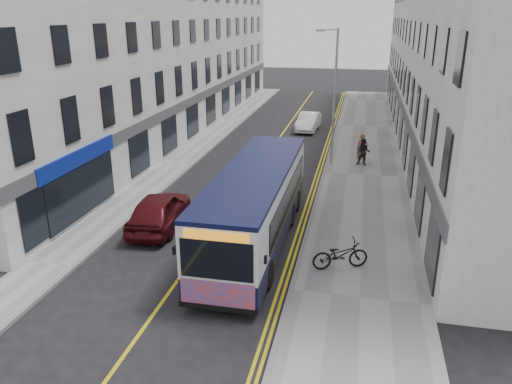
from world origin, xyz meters
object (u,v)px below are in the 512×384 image
at_px(bicycle, 340,255).
at_px(car_maroon, 159,210).
at_px(pedestrian_far, 363,152).
at_px(pedestrian_near, 362,149).
at_px(car_white, 308,122).
at_px(city_bus, 256,204).
at_px(streetlamp, 333,93).

distance_m(bicycle, car_maroon, 8.20).
bearing_deg(pedestrian_far, pedestrian_near, 113.65).
height_order(bicycle, pedestrian_far, pedestrian_far).
relative_size(car_white, car_maroon, 0.90).
bearing_deg(bicycle, city_bus, 43.35).
bearing_deg(city_bus, streetlamp, 79.79).
xyz_separation_m(streetlamp, pedestrian_near, (1.87, 0.32, -3.35)).
xyz_separation_m(city_bus, pedestrian_near, (3.99, 12.13, -0.69)).
bearing_deg(pedestrian_far, bicycle, -83.08).
height_order(bicycle, pedestrian_near, pedestrian_near).
distance_m(pedestrian_near, car_white, 9.84).
bearing_deg(city_bus, bicycle, -24.77).
distance_m(city_bus, bicycle, 3.94).
relative_size(pedestrian_far, car_maroon, 0.35).
bearing_deg(car_maroon, streetlamp, -125.47).
height_order(streetlamp, pedestrian_far, streetlamp).
height_order(city_bus, car_white, city_bus).
distance_m(city_bus, car_white, 21.02).
distance_m(city_bus, pedestrian_near, 12.78).
bearing_deg(bicycle, car_maroon, 51.44).
relative_size(pedestrian_near, car_maroon, 0.39).
xyz_separation_m(streetlamp, pedestrian_far, (1.97, -0.11, -3.44)).
distance_m(city_bus, pedestrian_far, 12.42).
bearing_deg(pedestrian_near, car_white, 112.08).
bearing_deg(bicycle, streetlamp, -16.27).
height_order(pedestrian_near, pedestrian_far, pedestrian_near).
height_order(pedestrian_far, car_white, pedestrian_far).
height_order(streetlamp, car_white, streetlamp).
bearing_deg(city_bus, car_maroon, 170.16).
bearing_deg(car_maroon, car_white, -106.47).
relative_size(streetlamp, pedestrian_near, 4.39).
bearing_deg(pedestrian_near, car_maroon, -129.93).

